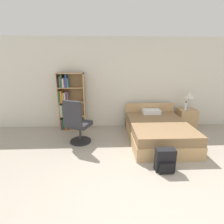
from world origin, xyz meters
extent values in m
plane|color=#A39989|center=(0.00, 0.00, 0.00)|extent=(14.00, 14.00, 0.00)
cube|color=silver|center=(0.00, 3.23, 1.30)|extent=(9.00, 0.06, 2.60)
cube|color=tan|center=(-1.98, 2.97, 0.82)|extent=(0.02, 0.30, 1.64)
cube|color=tan|center=(-1.26, 2.97, 0.82)|extent=(0.02, 0.30, 1.64)
cube|color=#A48256|center=(-1.62, 3.12, 0.82)|extent=(0.73, 0.01, 1.64)
cube|color=tan|center=(-1.62, 2.97, 0.01)|extent=(0.69, 0.29, 0.02)
cube|color=#7A387F|center=(-1.94, 2.93, 0.17)|extent=(0.03, 0.19, 0.31)
cube|color=#2D6638|center=(-1.91, 2.94, 0.19)|extent=(0.02, 0.22, 0.33)
cube|color=#2D6638|center=(-1.87, 2.93, 0.20)|extent=(0.04, 0.20, 0.36)
cube|color=orange|center=(-1.82, 2.92, 0.19)|extent=(0.04, 0.17, 0.34)
cube|color=maroon|center=(-1.78, 2.93, 0.14)|extent=(0.03, 0.19, 0.23)
cube|color=#665B51|center=(-1.73, 2.93, 0.14)|extent=(0.04, 0.19, 0.24)
cube|color=gold|center=(-1.68, 2.94, 0.17)|extent=(0.04, 0.22, 0.30)
cube|color=tan|center=(-1.62, 2.97, 0.42)|extent=(0.69, 0.29, 0.02)
cube|color=beige|center=(-1.94, 2.95, 0.60)|extent=(0.02, 0.24, 0.35)
cube|color=beige|center=(-1.91, 2.92, 0.59)|extent=(0.03, 0.18, 0.32)
cube|color=#2D6638|center=(-1.87, 2.93, 0.60)|extent=(0.04, 0.19, 0.35)
cube|color=orange|center=(-1.83, 2.94, 0.61)|extent=(0.03, 0.22, 0.36)
cube|color=#2D6638|center=(-1.78, 2.95, 0.60)|extent=(0.04, 0.23, 0.34)
cube|color=#665B51|center=(-1.72, 2.94, 0.58)|extent=(0.04, 0.22, 0.30)
cube|color=tan|center=(-1.62, 2.97, 0.83)|extent=(0.69, 0.29, 0.02)
cube|color=#2D6638|center=(-1.94, 2.95, 0.99)|extent=(0.03, 0.23, 0.31)
cube|color=orange|center=(-1.89, 2.94, 0.99)|extent=(0.04, 0.21, 0.31)
cube|color=gold|center=(-1.84, 2.94, 0.97)|extent=(0.03, 0.21, 0.26)
cube|color=beige|center=(-1.79, 2.95, 0.97)|extent=(0.04, 0.24, 0.26)
cube|color=#7A387F|center=(-1.75, 2.94, 0.99)|extent=(0.03, 0.22, 0.30)
cube|color=#665B51|center=(-1.71, 2.93, 0.99)|extent=(0.03, 0.19, 0.30)
cube|color=tan|center=(-1.62, 2.97, 1.24)|extent=(0.69, 0.29, 0.02)
cube|color=black|center=(-1.94, 2.94, 1.37)|extent=(0.04, 0.22, 0.25)
cube|color=#665B51|center=(-1.89, 2.95, 1.40)|extent=(0.03, 0.24, 0.31)
cube|color=#2D6638|center=(-1.85, 2.92, 1.42)|extent=(0.03, 0.18, 0.35)
cube|color=beige|center=(-1.81, 2.92, 1.37)|extent=(0.04, 0.17, 0.24)
cube|color=#7A387F|center=(-1.76, 2.92, 1.38)|extent=(0.03, 0.17, 0.27)
cube|color=navy|center=(-1.73, 2.95, 1.42)|extent=(0.03, 0.24, 0.35)
cube|color=teal|center=(-1.69, 2.93, 1.37)|extent=(0.03, 0.20, 0.25)
cube|color=tan|center=(-1.62, 2.97, 1.63)|extent=(0.73, 0.30, 0.02)
cube|color=tan|center=(0.64, 2.07, 0.15)|extent=(1.41, 1.95, 0.30)
cube|color=olive|center=(0.64, 2.07, 0.40)|extent=(1.38, 1.91, 0.21)
cube|color=tan|center=(0.64, 3.00, 0.38)|extent=(1.41, 0.08, 0.76)
cube|color=white|center=(0.64, 2.79, 0.57)|extent=(0.50, 0.30, 0.12)
cylinder|color=#232326|center=(-1.30, 2.10, 0.02)|extent=(0.52, 0.52, 0.04)
cylinder|color=#333338|center=(-1.30, 2.10, 0.23)|extent=(0.06, 0.06, 0.38)
cube|color=#2D2D33|center=(-1.30, 2.10, 0.47)|extent=(0.63, 0.63, 0.10)
cube|color=#2D2D33|center=(-1.41, 1.84, 0.81)|extent=(0.44, 0.24, 0.59)
cube|color=tan|center=(1.75, 2.93, 0.29)|extent=(0.51, 0.44, 0.58)
sphere|color=tan|center=(1.75, 2.70, 0.41)|extent=(0.02, 0.02, 0.02)
cylinder|color=#B2B2B7|center=(1.75, 2.91, 0.59)|extent=(0.14, 0.14, 0.02)
cylinder|color=#B2B2B7|center=(1.75, 2.91, 0.76)|extent=(0.02, 0.02, 0.32)
cone|color=silver|center=(1.75, 2.91, 1.02)|extent=(0.26, 0.26, 0.20)
cylinder|color=silver|center=(1.63, 2.82, 0.70)|extent=(0.06, 0.06, 0.23)
cylinder|color=#2D2D33|center=(1.63, 2.82, 0.83)|extent=(0.04, 0.04, 0.03)
cube|color=black|center=(0.41, 0.84, 0.22)|extent=(0.35, 0.17, 0.43)
cube|color=black|center=(0.41, 0.72, 0.12)|extent=(0.27, 0.06, 0.20)
camera|label=1|loc=(-0.68, -1.93, 1.96)|focal=28.00mm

